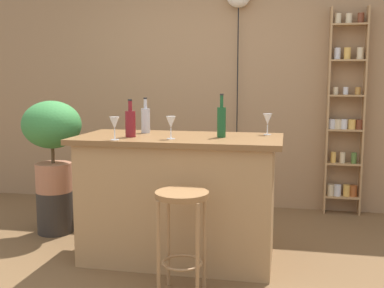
{
  "coord_description": "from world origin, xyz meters",
  "views": [
    {
      "loc": [
        0.79,
        -3.07,
        1.37
      ],
      "look_at": [
        0.05,
        0.55,
        0.86
      ],
      "focal_mm": 43.44,
      "sensor_mm": 36.0,
      "label": 1
    }
  ],
  "objects_px": {
    "spice_shelf": "(345,115)",
    "bottle_wine_red": "(221,121)",
    "bottle_sauce_amber": "(130,123)",
    "bottle_olive_oil": "(146,120)",
    "bar_stool": "(182,219)",
    "wine_glass_center": "(171,123)",
    "potted_plant": "(52,135)",
    "wine_glass_left": "(114,123)",
    "wine_glass_right": "(268,120)",
    "plant_stool": "(55,212)"
  },
  "relations": [
    {
      "from": "potted_plant",
      "to": "wine_glass_right",
      "type": "xyz_separation_m",
      "value": [
        1.88,
        -0.13,
        0.18
      ]
    },
    {
      "from": "wine_glass_center",
      "to": "spice_shelf",
      "type": "bearing_deg",
      "value": 50.42
    },
    {
      "from": "wine_glass_right",
      "to": "bottle_olive_oil",
      "type": "bearing_deg",
      "value": -176.11
    },
    {
      "from": "plant_stool",
      "to": "bottle_sauce_amber",
      "type": "distance_m",
      "value": 1.33
    },
    {
      "from": "spice_shelf",
      "to": "bottle_wine_red",
      "type": "relative_size",
      "value": 6.51
    },
    {
      "from": "wine_glass_left",
      "to": "bar_stool",
      "type": "bearing_deg",
      "value": -29.79
    },
    {
      "from": "wine_glass_left",
      "to": "wine_glass_center",
      "type": "height_order",
      "value": "same"
    },
    {
      "from": "plant_stool",
      "to": "bar_stool",
      "type": "bearing_deg",
      "value": -35.23
    },
    {
      "from": "plant_stool",
      "to": "wine_glass_center",
      "type": "bearing_deg",
      "value": -23.61
    },
    {
      "from": "bar_stool",
      "to": "spice_shelf",
      "type": "bearing_deg",
      "value": 60.57
    },
    {
      "from": "bottle_olive_oil",
      "to": "bar_stool",
      "type": "bearing_deg",
      "value": -59.03
    },
    {
      "from": "bottle_sauce_amber",
      "to": "wine_glass_left",
      "type": "bearing_deg",
      "value": -105.28
    },
    {
      "from": "spice_shelf",
      "to": "wine_glass_center",
      "type": "bearing_deg",
      "value": -129.58
    },
    {
      "from": "bottle_sauce_amber",
      "to": "wine_glass_center",
      "type": "distance_m",
      "value": 0.33
    },
    {
      "from": "potted_plant",
      "to": "bottle_sauce_amber",
      "type": "distance_m",
      "value": 1.03
    },
    {
      "from": "bar_stool",
      "to": "wine_glass_center",
      "type": "height_order",
      "value": "wine_glass_center"
    },
    {
      "from": "bottle_olive_oil",
      "to": "bottle_wine_red",
      "type": "bearing_deg",
      "value": -14.65
    },
    {
      "from": "bar_stool",
      "to": "wine_glass_center",
      "type": "bearing_deg",
      "value": 111.89
    },
    {
      "from": "bottle_wine_red",
      "to": "plant_stool",
      "type": "bearing_deg",
      "value": 166.97
    },
    {
      "from": "potted_plant",
      "to": "bar_stool",
      "type": "bearing_deg",
      "value": -35.23
    },
    {
      "from": "bottle_sauce_amber",
      "to": "bottle_olive_oil",
      "type": "height_order",
      "value": "bottle_olive_oil"
    },
    {
      "from": "spice_shelf",
      "to": "wine_glass_left",
      "type": "xyz_separation_m",
      "value": [
        -1.77,
        -1.82,
        0.05
      ]
    },
    {
      "from": "wine_glass_right",
      "to": "bar_stool",
      "type": "bearing_deg",
      "value": -119.33
    },
    {
      "from": "spice_shelf",
      "to": "wine_glass_left",
      "type": "bearing_deg",
      "value": -134.12
    },
    {
      "from": "bar_stool",
      "to": "spice_shelf",
      "type": "xyz_separation_m",
      "value": [
        1.21,
        2.14,
        0.51
      ]
    },
    {
      "from": "potted_plant",
      "to": "bottle_sauce_amber",
      "type": "bearing_deg",
      "value": -28.13
    },
    {
      "from": "bottle_sauce_amber",
      "to": "spice_shelf",
      "type": "bearing_deg",
      "value": 43.56
    },
    {
      "from": "potted_plant",
      "to": "bottle_wine_red",
      "type": "bearing_deg",
      "value": -13.03
    },
    {
      "from": "bar_stool",
      "to": "bottle_olive_oil",
      "type": "distance_m",
      "value": 1.08
    },
    {
      "from": "potted_plant",
      "to": "wine_glass_left",
      "type": "distance_m",
      "value": 1.09
    },
    {
      "from": "potted_plant",
      "to": "bottle_sauce_amber",
      "type": "xyz_separation_m",
      "value": [
        0.9,
        -0.48,
        0.17
      ]
    },
    {
      "from": "potted_plant",
      "to": "bottle_wine_red",
      "type": "xyz_separation_m",
      "value": [
        1.56,
        -0.36,
        0.18
      ]
    },
    {
      "from": "potted_plant",
      "to": "wine_glass_center",
      "type": "bearing_deg",
      "value": -23.61
    },
    {
      "from": "bottle_wine_red",
      "to": "potted_plant",
      "type": "bearing_deg",
      "value": 166.97
    },
    {
      "from": "spice_shelf",
      "to": "bottle_wine_red",
      "type": "distance_m",
      "value": 1.84
    },
    {
      "from": "spice_shelf",
      "to": "wine_glass_center",
      "type": "relative_size",
      "value": 12.71
    },
    {
      "from": "bottle_wine_red",
      "to": "wine_glass_center",
      "type": "relative_size",
      "value": 1.95
    },
    {
      "from": "bar_stool",
      "to": "plant_stool",
      "type": "relative_size",
      "value": 1.8
    },
    {
      "from": "bottle_olive_oil",
      "to": "wine_glass_center",
      "type": "bearing_deg",
      "value": -49.0
    },
    {
      "from": "wine_glass_left",
      "to": "wine_glass_right",
      "type": "bearing_deg",
      "value": 27.42
    },
    {
      "from": "bottle_sauce_amber",
      "to": "wine_glass_right",
      "type": "distance_m",
      "value": 1.05
    },
    {
      "from": "potted_plant",
      "to": "bottle_olive_oil",
      "type": "distance_m",
      "value": 0.96
    },
    {
      "from": "potted_plant",
      "to": "wine_glass_right",
      "type": "height_order",
      "value": "potted_plant"
    },
    {
      "from": "spice_shelf",
      "to": "wine_glass_center",
      "type": "distance_m",
      "value": 2.18
    },
    {
      "from": "wine_glass_center",
      "to": "wine_glass_right",
      "type": "xyz_separation_m",
      "value": [
        0.67,
        0.4,
        0.0
      ]
    },
    {
      "from": "bottle_sauce_amber",
      "to": "plant_stool",
      "type": "bearing_deg",
      "value": 151.87
    },
    {
      "from": "bottle_sauce_amber",
      "to": "bar_stool",
      "type": "bearing_deg",
      "value": -45.28
    },
    {
      "from": "plant_stool",
      "to": "potted_plant",
      "type": "xyz_separation_m",
      "value": [
        0.0,
        0.0,
        0.7
      ]
    },
    {
      "from": "spice_shelf",
      "to": "bottle_sauce_amber",
      "type": "relative_size",
      "value": 7.45
    },
    {
      "from": "bottle_olive_oil",
      "to": "wine_glass_left",
      "type": "bearing_deg",
      "value": -99.7
    }
  ]
}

